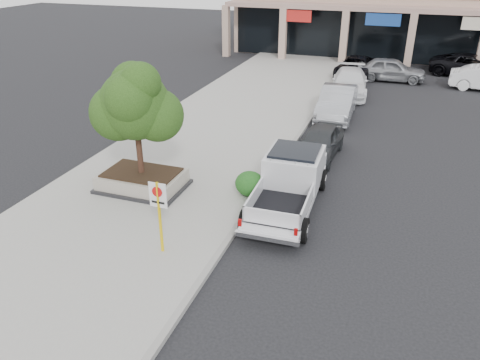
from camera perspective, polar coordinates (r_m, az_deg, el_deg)
name	(u,v)px	position (r m, az deg, el deg)	size (l,w,h in m)	color
ground	(276,250)	(14.63, 4.44, -8.51)	(120.00, 120.00, 0.00)	black
sidewalk	(194,153)	(21.25, -5.59, 3.26)	(8.00, 52.00, 0.15)	gray
curb	(279,165)	(20.01, 4.75, 1.80)	(0.20, 52.00, 0.15)	gray
planter	(142,180)	(18.12, -11.81, -0.01)	(3.20, 2.20, 0.68)	black
planter_tree	(140,104)	(17.12, -12.05, 9.00)	(2.90, 2.55, 4.00)	black
no_parking_sign	(159,208)	(13.71, -9.85, -3.38)	(0.55, 0.09, 2.30)	yellow
hedge	(250,184)	(17.15, 1.21, -0.45)	(1.10, 0.99, 0.94)	#144716
pickup_truck	(288,185)	(16.46, 5.84, -0.61)	(2.17, 5.87, 1.85)	silver
curb_car_a	(319,142)	(21.00, 9.65, 4.55)	(1.64, 4.07, 1.39)	#2F3235
curb_car_b	(337,102)	(26.46, 11.75, 9.24)	(1.77, 5.07, 1.67)	#A4A6AC
curb_car_c	(350,82)	(31.14, 13.22, 11.51)	(2.16, 5.32, 1.54)	white
curb_car_d	(355,67)	(35.85, 13.90, 13.22)	(2.36, 5.12, 1.42)	black
lot_car_a	(391,69)	(35.34, 17.94, 12.71)	(1.90, 4.73, 1.61)	gray
lot_car_d	(471,66)	(38.82, 26.36, 12.39)	(2.63, 5.70, 1.58)	black
lot_car_e	(478,64)	(40.08, 26.99, 12.44)	(1.57, 3.91, 1.33)	#A7A8AF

